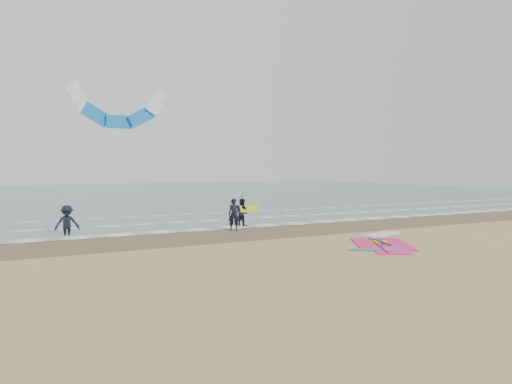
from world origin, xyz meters
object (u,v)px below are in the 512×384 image
person_standing (234,215)px  surf_kite (119,111)px  person_walking (242,212)px  person_wading (67,217)px  windsurf_rig (383,241)px

person_standing → surf_kite: size_ratio=0.25×
person_walking → surf_kite: size_ratio=0.23×
person_walking → person_wading: 9.46m
windsurf_rig → person_wading: person_wading is taller
person_standing → person_walking: bearing=74.2°
person_standing → person_wading: bearing=-173.6°
windsurf_rig → person_walking: (-3.38, 8.09, 0.78)m
person_standing → surf_kite: 9.73m
person_wading → windsurf_rig: bearing=-36.2°
person_walking → surf_kite: surf_kite is taller
person_standing → person_wading: (-8.25, 2.36, 0.06)m
windsurf_rig → person_wading: 15.65m
person_walking → surf_kite: bearing=30.3°
person_walking → surf_kite: (-6.13, 4.37, 6.04)m
person_standing → person_wading: person_wading is taller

